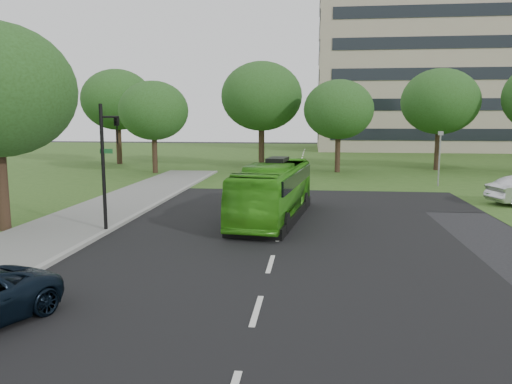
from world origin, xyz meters
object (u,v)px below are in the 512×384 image
tree_park_c (339,110)px  office_building (453,66)px  tree_park_a (154,111)px  tree_park_d (440,102)px  tree_park_b (262,96)px  bus (274,191)px  traffic_light (107,158)px  camera_pole (440,151)px  tree_park_f (117,100)px

tree_park_c → office_building: bearing=62.5°
office_building → tree_park_a: 51.56m
tree_park_a → tree_park_d: 25.38m
tree_park_b → tree_park_a: bearing=-146.8°
bus → traffic_light: bearing=-144.1°
office_building → camera_pole: 46.63m
tree_park_a → tree_park_b: tree_park_b is taller
tree_park_d → tree_park_f: size_ratio=0.95×
office_building → bus: office_building is taller
tree_park_a → tree_park_b: (8.67, 5.67, 1.39)m
office_building → tree_park_f: (-40.57, -30.03, -5.95)m
camera_pole → tree_park_b: bearing=159.6°
tree_park_d → traffic_light: (-19.58, -27.53, -3.06)m
tree_park_a → tree_park_d: bearing=11.9°
tree_park_a → tree_park_b: 10.45m
tree_park_d → tree_park_a: bearing=-168.1°
tree_park_a → tree_park_d: (24.81, 5.25, 0.84)m
tree_park_b → camera_pole: 18.45m
bus → tree_park_b: bearing=104.2°
tree_park_d → tree_park_f: 31.27m
office_building → bus: (-22.46, -56.55, -11.18)m
tree_park_d → tree_park_b: bearing=178.5°
tree_park_b → tree_park_f: tree_park_b is taller
tree_park_c → bus: tree_park_c is taller
office_building → tree_park_f: 50.83m
office_building → tree_park_d: bearing=-106.1°
bus → tree_park_d: bearing=68.3°
tree_park_b → tree_park_c: tree_park_b is taller
tree_park_f → traffic_light: (11.58, -30.14, -3.44)m
office_building → tree_park_c: bearing=-117.5°
tree_park_b → traffic_light: size_ratio=1.88×
tree_park_a → camera_pole: size_ratio=2.06×
office_building → tree_park_f: office_building is taller
office_building → tree_park_a: office_building is taller
tree_park_f → traffic_light: size_ratio=1.82×
tree_park_b → tree_park_d: 16.16m
tree_park_b → office_building: bearing=51.6°
tree_park_c → camera_pole: 11.05m
tree_park_a → tree_park_c: size_ratio=0.98×
tree_park_c → tree_park_f: tree_park_f is taller
tree_park_c → traffic_light: 26.85m
tree_park_b → tree_park_d: bearing=-1.5°
bus → camera_pole: camera_pole is taller
tree_park_f → camera_pole: size_ratio=2.52×
tree_park_d → bus: bearing=-118.6°
tree_park_b → tree_park_c: 7.89m
bus → camera_pole: (10.50, 12.61, 1.14)m
tree_park_b → tree_park_f: bearing=171.7°
office_building → tree_park_b: size_ratio=4.02×
tree_park_f → bus: size_ratio=1.02×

